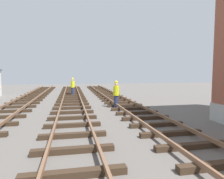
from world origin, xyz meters
TOP-DOWN VIEW (x-y plane):
  - track_worker_foreground at (-2.69, 20.49)m, footprint 0.40×0.40m
  - track_worker_distant at (0.18, 12.46)m, footprint 0.40×0.40m

SIDE VIEW (x-z plane):
  - track_worker_foreground at x=-2.69m, z-range -0.01..1.86m
  - track_worker_distant at x=0.18m, z-range -0.01..1.86m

